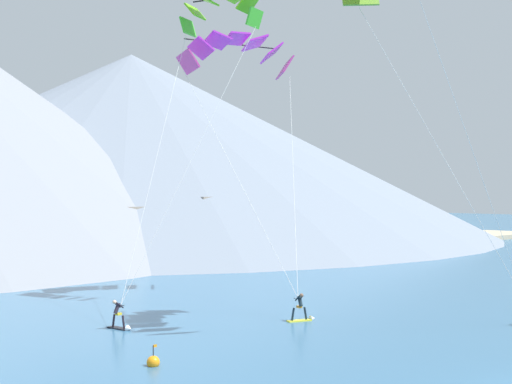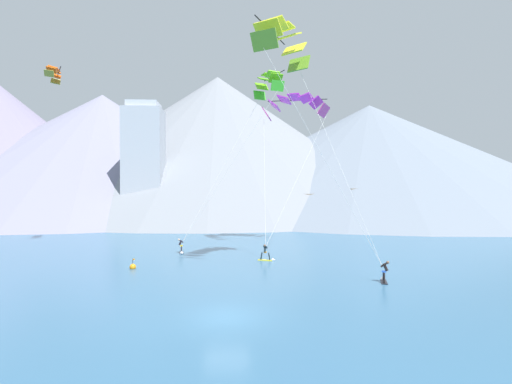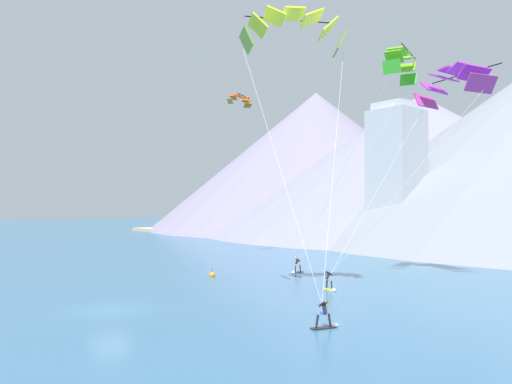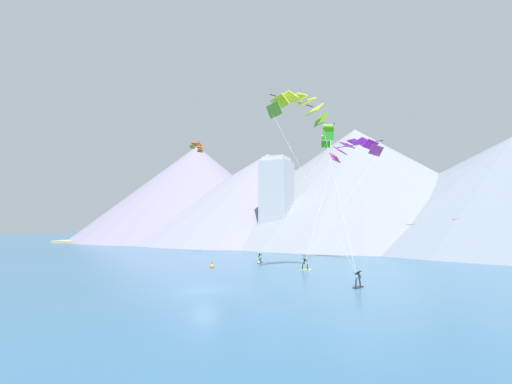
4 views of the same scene
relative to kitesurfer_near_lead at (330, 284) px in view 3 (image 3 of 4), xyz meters
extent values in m
plane|color=#336084|center=(-3.85, -16.55, -0.49)|extent=(400.00, 400.00, 0.00)
cube|color=yellow|center=(-0.19, 0.11, -0.46)|extent=(1.51, 0.88, 0.07)
cylinder|color=#14232D|center=(-0.57, 0.23, -0.07)|extent=(0.26, 0.19, 0.72)
cylinder|color=#14232D|center=(0.18, -0.02, -0.07)|extent=(0.26, 0.19, 0.72)
cube|color=orange|center=(-0.19, 0.11, 0.32)|extent=(0.31, 0.36, 0.12)
cylinder|color=#14232D|center=(-0.23, 0.00, 0.65)|extent=(0.34, 0.49, 0.61)
cylinder|color=#14232D|center=(-0.31, 0.13, 0.82)|extent=(0.24, 0.52, 0.40)
cylinder|color=#14232D|center=(-0.09, 0.06, 0.82)|extent=(0.24, 0.52, 0.40)
cylinder|color=black|center=(-0.14, 0.26, 0.80)|extent=(0.50, 0.20, 0.03)
sphere|color=brown|center=(-0.28, -0.16, 1.01)|extent=(0.22, 0.22, 0.22)
cone|color=white|center=(0.63, -0.17, -0.39)|extent=(0.40, 0.44, 0.36)
cube|color=black|center=(8.02, -9.34, -0.46)|extent=(0.83, 1.51, 0.07)
cylinder|color=black|center=(7.90, -9.72, -0.06)|extent=(0.18, 0.27, 0.73)
cylinder|color=black|center=(8.13, -8.96, -0.06)|extent=(0.18, 0.27, 0.73)
cube|color=blue|center=(8.02, -9.34, 0.34)|extent=(0.36, 0.31, 0.12)
cylinder|color=black|center=(8.12, -9.37, 0.67)|extent=(0.48, 0.33, 0.62)
cylinder|color=black|center=(7.99, -9.46, 0.84)|extent=(0.53, 0.23, 0.40)
cylinder|color=black|center=(8.06, -9.23, 0.84)|extent=(0.53, 0.23, 0.40)
cylinder|color=black|center=(7.85, -9.29, 0.81)|extent=(0.18, 0.51, 0.03)
sphere|color=brown|center=(8.28, -9.42, 1.04)|extent=(0.22, 0.22, 0.22)
cone|color=white|center=(8.27, -8.51, -0.39)|extent=(0.43, 0.39, 0.36)
cube|color=black|center=(-8.96, 5.09, -0.46)|extent=(0.66, 1.49, 0.07)
cylinder|color=#231E28|center=(-9.02, 5.48, -0.08)|extent=(0.15, 0.25, 0.70)
cylinder|color=#231E28|center=(-8.90, 4.69, -0.08)|extent=(0.15, 0.25, 0.70)
cube|color=yellow|center=(-8.96, 5.09, 0.30)|extent=(0.32, 0.26, 0.12)
cylinder|color=#231E28|center=(-9.07, 5.07, 0.62)|extent=(0.45, 0.27, 0.59)
cylinder|color=#231E28|center=(-8.99, 5.20, 0.79)|extent=(0.51, 0.15, 0.38)
cylinder|color=#231E28|center=(-8.95, 4.97, 0.79)|extent=(0.51, 0.15, 0.38)
cylinder|color=black|center=(-8.79, 5.11, 0.76)|extent=(0.11, 0.52, 0.03)
sphere|color=beige|center=(-9.24, 5.04, 0.97)|extent=(0.21, 0.21, 0.21)
cone|color=white|center=(-8.83, 4.23, -0.39)|extent=(0.40, 0.35, 0.36)
cube|color=#B5338E|center=(1.06, 12.19, 16.04)|extent=(1.50, 2.64, 1.53)
cube|color=#B528C7|center=(2.02, 11.96, 17.09)|extent=(1.89, 2.74, 1.31)
cube|color=#B528C7|center=(3.23, 11.55, 17.76)|extent=(2.17, 2.78, 0.96)
cube|color=#B528C7|center=(4.55, 11.02, 18.00)|extent=(2.32, 2.78, 0.50)
cube|color=#B528C7|center=(5.84, 10.42, 17.76)|extent=(2.38, 2.71, 0.96)
cube|color=#B528C7|center=(6.96, 9.81, 17.09)|extent=(2.30, 2.59, 1.31)
cube|color=#B5338E|center=(7.79, 9.27, 16.04)|extent=(2.07, 2.42, 1.53)
cylinder|color=black|center=(4.97, 11.99, 17.83)|extent=(7.41, 1.99, 0.10)
cylinder|color=silver|center=(0.28, 6.25, 8.10)|extent=(0.87, 12.01, 14.63)
cylinder|color=silver|center=(3.96, 4.65, 8.10)|extent=(8.24, 8.82, 14.63)
cube|color=#699D2A|center=(-0.97, -7.72, 18.20)|extent=(2.26, 1.62, 1.48)
cube|color=yellow|center=(-0.61, -6.94, 19.35)|extent=(2.47, 2.01, 1.25)
cube|color=yellow|center=(-0.02, -5.88, 20.11)|extent=(2.57, 2.28, 0.84)
cube|color=yellow|center=(0.71, -4.68, 20.38)|extent=(2.58, 2.39, 0.32)
cube|color=yellow|center=(1.49, -3.51, 20.11)|extent=(2.51, 2.39, 0.84)
cube|color=yellow|center=(2.20, -2.53, 19.35)|extent=(2.34, 2.23, 1.25)
cube|color=#699D2A|center=(2.75, -1.88, 18.20)|extent=(2.09, 1.91, 1.48)
cylinder|color=black|center=(-0.08, -4.18, 20.29)|extent=(3.30, 6.32, 0.10)
cylinder|color=silver|center=(3.41, -8.63, 9.17)|extent=(8.94, 1.37, 16.73)
cylinder|color=silver|center=(5.40, -5.50, 9.17)|extent=(4.96, 7.63, 16.73)
cube|color=green|center=(0.05, 10.87, 18.12)|extent=(1.58, 1.00, 1.18)
cube|color=#68C717|center=(0.27, 10.34, 19.10)|extent=(1.71, 1.36, 1.00)
cube|color=#68C717|center=(0.58, 9.48, 19.76)|extent=(1.79, 1.58, 0.64)
cube|color=#68C717|center=(0.95, 8.43, 20.00)|extent=(1.82, 1.60, 0.18)
cube|color=#68C717|center=(1.29, 7.38, 19.76)|extent=(1.80, 1.53, 0.64)
cube|color=#68C717|center=(1.56, 6.50, 19.10)|extent=(1.73, 1.28, 1.00)
cube|color=green|center=(1.71, 5.94, 18.12)|extent=(1.60, 0.89, 1.18)
cylinder|color=black|center=(1.59, 8.65, 19.97)|extent=(1.94, 4.87, 0.10)
cylinder|color=silver|center=(-4.41, 8.04, 9.16)|extent=(8.82, 5.90, 16.81)
cylinder|color=silver|center=(-3.54, 5.47, 9.16)|extent=(10.55, 0.74, 16.81)
cube|color=olive|center=(-24.72, 11.12, 19.51)|extent=(1.08, 0.90, 0.84)
cube|color=#E1520C|center=(-24.48, 10.71, 20.03)|extent=(1.13, 1.01, 0.77)
cube|color=#E1520C|center=(-24.26, 10.12, 20.38)|extent=(1.17, 1.02, 0.62)
cube|color=#E1520C|center=(-24.08, 9.45, 20.50)|extent=(1.19, 0.95, 0.39)
cube|color=#E1520C|center=(-23.96, 8.75, 20.38)|extent=(1.19, 0.85, 0.62)
cube|color=#E1520C|center=(-23.92, 8.13, 20.03)|extent=(1.18, 0.68, 0.77)
cube|color=olive|center=(-23.96, 7.65, 19.51)|extent=(1.14, 0.48, 0.84)
cylinder|color=black|center=(-23.63, 9.54, 20.37)|extent=(1.77, 3.30, 0.10)
sphere|color=orange|center=(-12.26, -3.01, -0.34)|extent=(0.56, 0.56, 0.56)
cylinder|color=black|center=(-12.26, -3.01, 0.16)|extent=(0.04, 0.04, 0.44)
cube|color=orange|center=(-12.17, -3.01, 0.34)|extent=(0.18, 0.01, 0.12)
cube|color=tan|center=(-3.85, 32.25, -0.14)|extent=(180.00, 10.00, 0.70)
cube|color=beige|center=(-21.34, 36.74, 2.18)|extent=(9.68, 5.67, 5.35)
cube|color=gray|center=(-21.34, 36.74, 5.01)|extent=(10.07, 5.89, 0.30)
cube|color=#B7AD9E|center=(-7.27, 34.01, 2.00)|extent=(6.89, 5.93, 4.99)
cube|color=gray|center=(-7.27, 34.01, 4.65)|extent=(7.16, 6.17, 0.30)
cube|color=#A8ADB7|center=(-19.66, 37.00, 10.33)|extent=(7.00, 7.00, 21.65)
cube|color=silver|center=(-19.66, 37.00, 21.76)|extent=(5.60, 5.60, 1.20)
cone|color=gray|center=(-68.67, 69.84, 18.35)|extent=(90.93, 90.93, 37.70)
cone|color=gray|center=(-38.34, 72.79, 15.59)|extent=(100.53, 100.53, 32.18)
camera|label=1|loc=(-29.34, -28.00, 6.80)|focal=50.00mm
camera|label=2|loc=(-3.68, -38.83, 6.86)|focal=28.00mm
camera|label=3|loc=(27.14, -29.75, 6.40)|focal=35.00mm
camera|label=4|loc=(13.88, -42.32, 5.29)|focal=24.00mm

